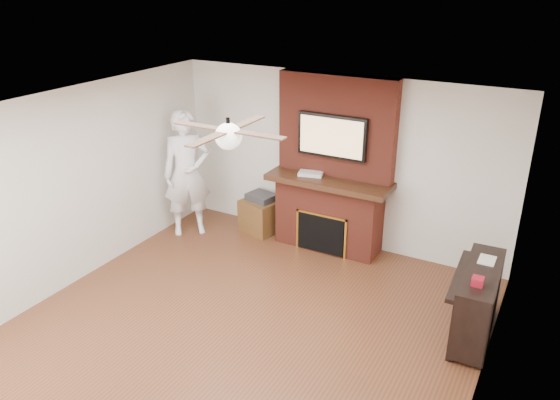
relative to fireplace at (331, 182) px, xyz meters
The scene contains 12 objects.
room_shell 2.56m from the fireplace, 90.00° to the right, with size 5.36×5.86×2.86m.
fireplace is the anchor object (origin of this frame).
tv 0.69m from the fireplace, 90.00° to the right, with size 1.00×0.08×0.60m.
ceiling_fan 2.88m from the fireplace, 90.00° to the right, with size 1.21×1.21×0.31m.
person 2.17m from the fireplace, 162.74° to the right, with size 0.71×0.47×1.94m, color white.
side_table 1.33m from the fireplace, behind, with size 0.64×0.64×0.62m.
piano 2.66m from the fireplace, 27.98° to the right, with size 0.52×1.27×0.91m.
cable_box 0.32m from the fireplace, 161.01° to the right, with size 0.34×0.20×0.05m, color silver.
candle_orange 0.97m from the fireplace, 128.68° to the right, with size 0.07×0.07×0.12m, color #E1521A.
candle_green 0.99m from the fireplace, 99.70° to the right, with size 0.08×0.08×0.08m, color #4D8836.
candle_cream 0.96m from the fireplace, 73.01° to the right, with size 0.09×0.09×0.11m, color beige.
candle_blue 1.02m from the fireplace, 43.03° to the right, with size 0.06×0.06×0.07m, color teal.
Camera 1 is at (2.84, -4.16, 3.78)m, focal length 35.00 mm.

